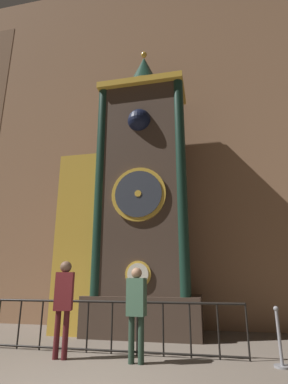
{
  "coord_description": "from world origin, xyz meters",
  "views": [
    {
      "loc": [
        1.99,
        -3.94,
        1.47
      ],
      "look_at": [
        0.18,
        4.53,
        3.96
      ],
      "focal_mm": 28.0,
      "sensor_mm": 36.0,
      "label": 1
    }
  ],
  "objects": [
    {
      "name": "visitor_far",
      "position": [
        0.61,
        1.84,
        1.0
      ],
      "size": [
        0.36,
        0.26,
        1.66
      ],
      "rotation": [
        0.0,
        0.0,
        -0.11
      ],
      "color": "#213427",
      "rests_on": "ground_plane"
    },
    {
      "name": "railing_fence",
      "position": [
        -0.05,
        2.45,
        0.56
      ],
      "size": [
        5.37,
        0.05,
        1.01
      ],
      "color": "black",
      "rests_on": "ground_plane"
    },
    {
      "name": "cathedral_back_wall",
      "position": [
        -0.09,
        5.84,
        6.93
      ],
      "size": [
        24.0,
        0.32,
        13.87
      ],
      "color": "#936B4C",
      "rests_on": "ground_plane"
    },
    {
      "name": "visitor_near",
      "position": [
        -0.87,
        1.84,
        1.1
      ],
      "size": [
        0.38,
        0.3,
        1.8
      ],
      "rotation": [
        0.0,
        0.0,
        0.25
      ],
      "color": "#461518",
      "rests_on": "ground_plane"
    },
    {
      "name": "stanchion_post",
      "position": [
        3.11,
        2.15,
        0.32
      ],
      "size": [
        0.28,
        0.28,
        0.99
      ],
      "color": "gray",
      "rests_on": "ground_plane"
    },
    {
      "name": "clock_tower",
      "position": [
        -0.19,
        4.51,
        3.63
      ],
      "size": [
        4.07,
        1.8,
        9.03
      ],
      "color": "#423328",
      "rests_on": "ground_plane"
    }
  ]
}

